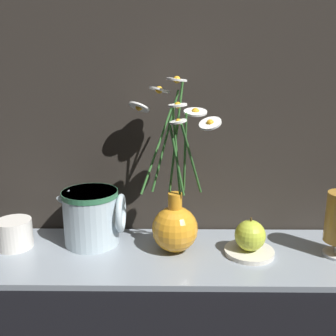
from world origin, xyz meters
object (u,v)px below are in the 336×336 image
object	(u,v)px
yellow_mug	(14,234)
orange_fruit	(250,236)
ceramic_pitcher	(92,215)
vase_with_flowers	(175,219)

from	to	relation	value
yellow_mug	orange_fruit	xyz separation A→B (m)	(0.53, -0.03, 0.01)
ceramic_pitcher	orange_fruit	xyz separation A→B (m)	(0.35, -0.05, -0.03)
vase_with_flowers	orange_fruit	distance (m)	0.17
vase_with_flowers	yellow_mug	xyz separation A→B (m)	(-0.36, 0.01, -0.04)
yellow_mug	orange_fruit	bearing A→B (deg)	-3.05
vase_with_flowers	yellow_mug	size ratio (longest dim) A/B	4.28
yellow_mug	orange_fruit	size ratio (longest dim) A/B	1.18
vase_with_flowers	ceramic_pitcher	xyz separation A→B (m)	(-0.19, 0.04, -0.01)
vase_with_flowers	ceramic_pitcher	size ratio (longest dim) A/B	2.50
vase_with_flowers	orange_fruit	size ratio (longest dim) A/B	5.04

